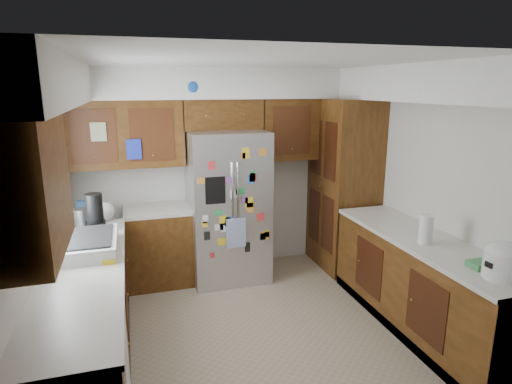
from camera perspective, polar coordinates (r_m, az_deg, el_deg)
floor at (r=4.41m, az=0.10°, el=-17.46°), size 3.60×3.60×0.00m
room_shell at (r=4.11m, az=-2.78°, el=7.30°), size 3.64×3.24×2.52m
left_counter_run at (r=4.09m, az=-19.18°, el=-14.06°), size 1.36×3.20×0.92m
right_counter_run at (r=4.47m, az=21.18°, el=-11.87°), size 0.63×2.25×0.92m
pantry at (r=5.55m, az=11.58°, el=0.92°), size 0.60×0.90×2.15m
fridge at (r=5.12m, az=-3.79°, el=-1.92°), size 0.90×0.79×1.80m
bridge_cabinet at (r=5.16m, az=-4.56°, el=10.31°), size 0.96×0.34×0.35m
fridge_top_items at (r=5.10m, az=-5.24°, el=13.60°), size 0.95×0.37×0.28m
sink_assembly at (r=3.95m, az=-21.79°, el=-6.48°), size 0.52×0.71×0.37m
left_counter_clutter at (r=4.61m, az=-20.62°, el=-2.66°), size 0.39×0.84×0.38m
rice_cooker at (r=3.65m, az=30.38°, el=-7.83°), size 0.32×0.31×0.27m
paper_towel at (r=4.12m, az=21.69°, el=-4.66°), size 0.12×0.12×0.27m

